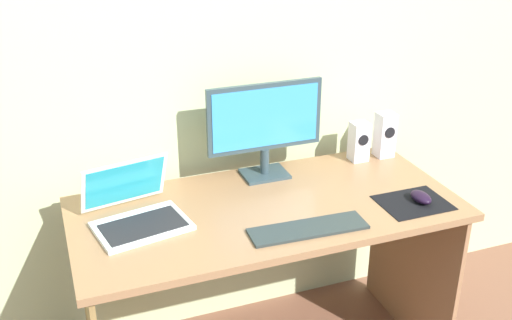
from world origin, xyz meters
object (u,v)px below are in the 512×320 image
object	(u,v)px
speaker_right	(385,135)
mouse	(421,197)
laptop	(136,211)
monitor	(265,125)
keyboard_external	(308,229)
speaker_near_monitor	(359,141)

from	to	relation	value
speaker_right	mouse	distance (m)	0.43
laptop	mouse	xyz separation A→B (m)	(1.01, -0.22, -0.02)
monitor	mouse	distance (m)	0.65
monitor	keyboard_external	distance (m)	0.49
keyboard_external	laptop	bearing A→B (deg)	157.20
speaker_right	keyboard_external	world-z (taller)	speaker_right
monitor	speaker_right	world-z (taller)	monitor
monitor	speaker_right	bearing A→B (deg)	0.39
speaker_right	speaker_near_monitor	xyz separation A→B (m)	(-0.12, -0.00, -0.01)
keyboard_external	mouse	size ratio (longest dim) A/B	4.09
laptop	monitor	bearing A→B (deg)	19.21
monitor	speaker_near_monitor	distance (m)	0.45
monitor	speaker_near_monitor	bearing A→B (deg)	0.50
monitor	mouse	world-z (taller)	monitor
keyboard_external	monitor	bearing A→B (deg)	90.77
mouse	speaker_right	bearing A→B (deg)	78.04
speaker_near_monitor	keyboard_external	world-z (taller)	speaker_near_monitor
monitor	mouse	size ratio (longest dim) A/B	4.66
speaker_right	keyboard_external	size ratio (longest dim) A/B	0.47
monitor	laptop	xyz separation A→B (m)	(-0.55, -0.19, -0.18)
laptop	mouse	bearing A→B (deg)	-12.27
speaker_right	laptop	bearing A→B (deg)	-169.93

